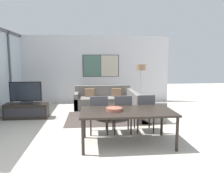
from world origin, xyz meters
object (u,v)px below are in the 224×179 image
(coffee_table, at_px, (106,109))
(dining_chair_right, at_px, (145,111))
(television, at_px, (26,93))
(sofa_main, at_px, (103,101))
(dining_chair_left, at_px, (99,113))
(sofa_side, at_px, (142,109))
(dining_chair_centre, at_px, (122,112))
(tv_console, at_px, (27,111))
(dining_table, at_px, (127,113))
(floor_lamp, at_px, (141,71))
(fruit_bowl, at_px, (114,109))

(coffee_table, relative_size, dining_chair_right, 1.12)
(television, height_order, sofa_main, television)
(sofa_main, relative_size, dining_chair_left, 2.23)
(dining_chair_left, bearing_deg, sofa_side, 45.28)
(sofa_main, distance_m, dining_chair_centre, 2.97)
(tv_console, distance_m, dining_table, 3.67)
(television, relative_size, dining_chair_left, 1.00)
(sofa_side, height_order, floor_lamp, floor_lamp)
(tv_console, height_order, dining_chair_right, dining_chair_right)
(tv_console, distance_m, television, 0.56)
(tv_console, xyz_separation_m, floor_lamp, (3.88, 1.19, 1.16))
(dining_chair_left, xyz_separation_m, dining_chair_centre, (0.58, -0.01, 0.00))
(coffee_table, bearing_deg, dining_chair_left, -101.06)
(sofa_main, height_order, floor_lamp, floor_lamp)
(dining_chair_right, bearing_deg, tv_console, 153.81)
(dining_table, bearing_deg, dining_chair_centre, 90.00)
(fruit_bowl, bearing_deg, dining_table, -3.05)
(dining_chair_centre, xyz_separation_m, fruit_bowl, (-0.28, -0.68, 0.24))
(dining_table, relative_size, floor_lamp, 1.20)
(coffee_table, bearing_deg, sofa_side, 0.51)
(dining_table, xyz_separation_m, dining_chair_right, (0.58, 0.74, -0.15))
(dining_chair_left, height_order, dining_chair_centre, same)
(dining_table, height_order, floor_lamp, floor_lamp)
(dining_chair_left, distance_m, dining_chair_centre, 0.58)
(dining_table, height_order, fruit_bowl, fruit_bowl)
(sofa_side, bearing_deg, coffee_table, 90.51)
(coffee_table, xyz_separation_m, dining_chair_left, (-0.28, -1.43, 0.24))
(coffee_table, bearing_deg, dining_table, -82.16)
(sofa_side, bearing_deg, fruit_bowl, 152.14)
(sofa_side, height_order, fruit_bowl, sofa_side)
(sofa_main, height_order, dining_chair_centre, dining_chair_centre)
(sofa_main, height_order, dining_table, sofa_main)
(dining_chair_centre, bearing_deg, tv_console, 148.56)
(sofa_side, distance_m, coffee_table, 1.15)
(sofa_side, xyz_separation_m, floor_lamp, (0.27, 1.42, 1.13))
(fruit_bowl, distance_m, floor_lamp, 3.88)
(sofa_side, bearing_deg, dining_table, 158.36)
(coffee_table, bearing_deg, floor_lamp, 45.22)
(dining_chair_centre, bearing_deg, dining_chair_left, 178.81)
(coffee_table, relative_size, fruit_bowl, 3.06)
(dining_chair_centre, bearing_deg, television, 148.55)
(television, height_order, dining_chair_right, television)
(television, height_order, fruit_bowl, television)
(tv_console, xyz_separation_m, dining_chair_centre, (2.76, -1.69, 0.30))
(dining_chair_centre, height_order, fruit_bowl, dining_chair_centre)
(sofa_main, distance_m, dining_table, 3.67)
(sofa_main, bearing_deg, dining_chair_centre, -84.26)
(dining_chair_right, height_order, floor_lamp, floor_lamp)
(fruit_bowl, bearing_deg, sofa_main, 90.30)
(sofa_side, bearing_deg, dining_chair_left, 135.28)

